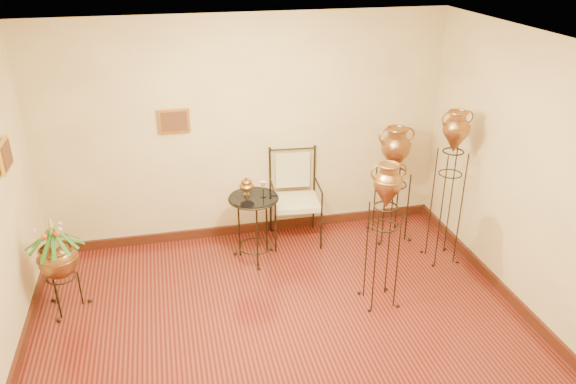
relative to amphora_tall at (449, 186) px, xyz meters
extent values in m
plane|color=maroon|center=(-2.15, -1.33, -0.96)|extent=(5.00, 5.00, 0.00)
cube|color=#3F1A0E|center=(-2.15, 1.15, -0.90)|extent=(5.00, 0.04, 0.12)
cube|color=#3F1A0E|center=(0.33, -1.33, -0.90)|extent=(0.04, 5.00, 0.12)
cube|color=gold|center=(-3.00, 1.13, 0.64)|extent=(0.36, 0.03, 0.29)
cube|color=gold|center=(-4.61, 0.12, 0.74)|extent=(0.03, 0.36, 0.29)
cube|color=beige|center=(-1.61, 0.82, -0.42)|extent=(0.61, 0.57, 0.07)
cube|color=beige|center=(-1.61, 0.82, -0.09)|extent=(0.44, 0.07, 0.46)
cylinder|color=black|center=(-2.19, 0.49, -0.14)|extent=(0.57, 0.57, 0.02)
camera|label=1|loc=(-3.11, -5.29, 2.69)|focal=35.00mm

